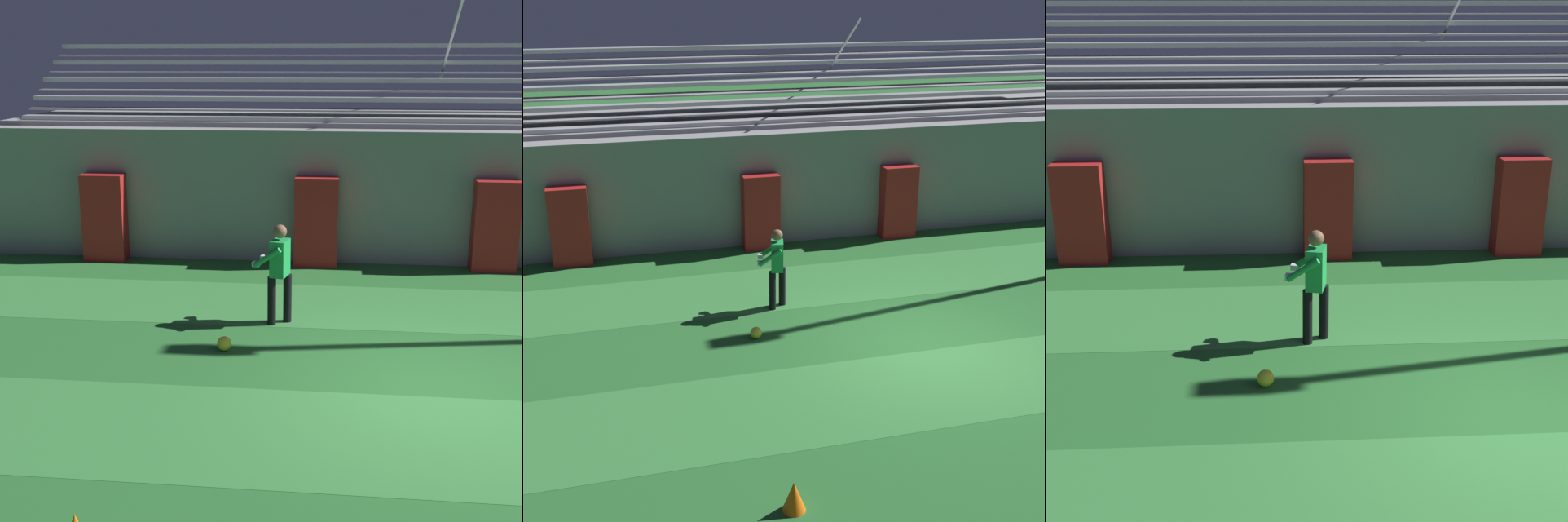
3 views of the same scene
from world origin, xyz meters
The scene contains 10 objects.
ground_plane centered at (0.00, 0.00, 0.00)m, with size 80.00×80.00×0.00m, color #286B2D.
turf_stripe_mid centered at (0.00, -1.33, 0.00)m, with size 28.00×2.34×0.01m, color #38843D.
turf_stripe_far centered at (0.00, 3.34, 0.00)m, with size 28.00×2.34×0.01m, color #38843D.
back_wall centered at (0.00, 6.50, 1.40)m, with size 24.00×0.60×2.80m, color gray.
padding_pillar_gate_left centered at (-1.83, 5.95, 0.94)m, with size 0.90×0.44×1.87m, color #B21E1E.
padding_pillar_gate_right centered at (1.83, 5.95, 0.94)m, with size 0.90×0.44×1.87m, color #B21E1E.
padding_pillar_far_left centered at (-6.38, 5.95, 0.94)m, with size 0.90×0.44×1.87m, color #B21E1E.
bleacher_stand centered at (0.00, 8.84, 1.50)m, with size 18.00×4.05×5.43m.
goalkeeper centered at (-2.32, 2.38, 0.95)m, with size 0.65×0.67×1.67m.
soccer_ball centered at (-3.04, 1.11, 0.11)m, with size 0.22×0.22×0.22m, color yellow.
Camera 1 is at (-1.44, -8.94, 4.22)m, focal length 50.00 mm.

